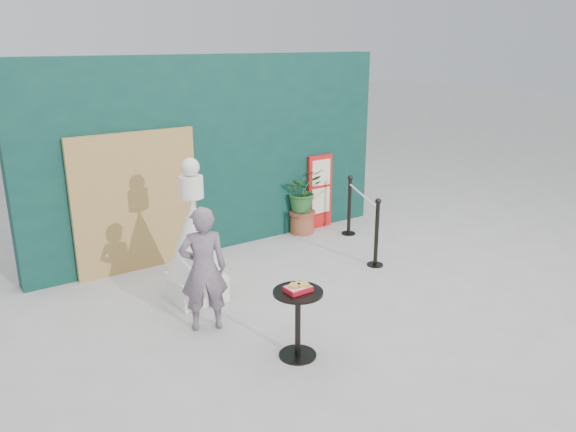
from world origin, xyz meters
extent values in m
plane|color=#ADAAA5|center=(0.00, 0.00, 0.00)|extent=(60.00, 60.00, 0.00)
cube|color=#0A2F2B|center=(0.00, 3.15, 1.50)|extent=(6.00, 0.30, 3.00)
cube|color=tan|center=(-1.40, 2.94, 1.00)|extent=(1.80, 0.08, 2.00)
imported|color=slate|center=(-1.44, 0.80, 0.74)|extent=(0.63, 0.52, 1.47)
cube|color=red|center=(1.90, 2.96, 0.65)|extent=(0.50, 0.06, 1.30)
cube|color=beige|center=(1.90, 2.92, 1.00)|extent=(0.38, 0.02, 0.45)
cube|color=beige|center=(1.90, 2.92, 0.50)|extent=(0.38, 0.02, 0.45)
cube|color=red|center=(1.90, 2.92, 0.15)|extent=(0.38, 0.02, 0.18)
cube|color=silver|center=(-1.18, 1.56, 0.17)|extent=(0.62, 0.62, 0.34)
cone|color=silver|center=(-1.18, 1.56, 0.85)|extent=(0.72, 0.72, 1.01)
cylinder|color=silver|center=(-1.18, 1.56, 1.49)|extent=(0.29, 0.29, 0.27)
sphere|color=beige|center=(-1.18, 1.56, 1.74)|extent=(0.23, 0.23, 0.23)
cylinder|color=black|center=(-0.92, -0.30, 0.01)|extent=(0.40, 0.40, 0.02)
cylinder|color=black|center=(-0.92, -0.30, 0.36)|extent=(0.06, 0.06, 0.72)
cylinder|color=black|center=(-0.92, -0.30, 0.73)|extent=(0.52, 0.52, 0.03)
cube|color=#B1121F|center=(-0.92, -0.30, 0.78)|extent=(0.26, 0.19, 0.05)
cube|color=red|center=(-0.92, -0.30, 0.80)|extent=(0.24, 0.17, 0.00)
cube|color=#DFAB51|center=(-0.96, -0.29, 0.82)|extent=(0.15, 0.14, 0.02)
cube|color=gold|center=(-0.87, -0.32, 0.82)|extent=(0.13, 0.13, 0.02)
cone|color=yellow|center=(-0.90, -0.25, 0.83)|extent=(0.06, 0.06, 0.06)
cylinder|color=#995032|center=(1.46, 2.88, 0.17)|extent=(0.40, 0.40, 0.34)
cylinder|color=brown|center=(1.46, 2.88, 0.37)|extent=(0.45, 0.45, 0.06)
imported|color=#255826|center=(1.46, 2.88, 0.76)|extent=(0.67, 0.58, 0.74)
cylinder|color=black|center=(1.48, 1.07, 0.01)|extent=(0.24, 0.24, 0.02)
cylinder|color=black|center=(1.48, 1.07, 0.48)|extent=(0.06, 0.06, 0.96)
sphere|color=black|center=(1.48, 1.07, 0.99)|extent=(0.09, 0.09, 0.09)
cylinder|color=black|center=(2.08, 2.37, 0.01)|extent=(0.24, 0.24, 0.02)
cylinder|color=black|center=(2.08, 2.37, 0.48)|extent=(0.06, 0.06, 0.96)
sphere|color=black|center=(2.08, 2.37, 0.99)|extent=(0.09, 0.09, 0.09)
cylinder|color=silver|center=(1.78, 1.72, 0.88)|extent=(0.63, 1.31, 0.03)
camera|label=1|loc=(-3.99, -4.53, 3.20)|focal=35.00mm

